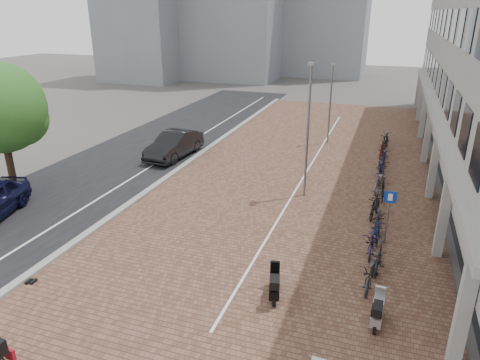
% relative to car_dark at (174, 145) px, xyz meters
% --- Properties ---
extents(ground, '(140.00, 140.00, 0.00)m').
position_rel_car_dark_xyz_m(ground, '(6.50, -11.77, -0.82)').
color(ground, '#474442').
rests_on(ground, ground).
extents(plaza_brick, '(14.50, 42.00, 0.04)m').
position_rel_car_dark_xyz_m(plaza_brick, '(8.50, 0.23, -0.81)').
color(plaza_brick, brown).
rests_on(plaza_brick, ground).
extents(street_asphalt, '(8.00, 50.00, 0.03)m').
position_rel_car_dark_xyz_m(street_asphalt, '(-2.50, 0.23, -0.82)').
color(street_asphalt, black).
rests_on(street_asphalt, ground).
extents(curb, '(0.35, 42.00, 0.14)m').
position_rel_car_dark_xyz_m(curb, '(1.40, 0.23, -0.75)').
color(curb, gray).
rests_on(curb, ground).
extents(lane_line, '(0.12, 44.00, 0.00)m').
position_rel_car_dark_xyz_m(lane_line, '(-0.50, 0.23, -0.80)').
color(lane_line, white).
rests_on(lane_line, street_asphalt).
extents(parking_line, '(0.10, 30.00, 0.00)m').
position_rel_car_dark_xyz_m(parking_line, '(8.70, 0.23, -0.79)').
color(parking_line, white).
rests_on(parking_line, plaza_brick).
extents(car_dark, '(2.09, 5.10, 1.64)m').
position_rel_car_dark_xyz_m(car_dark, '(0.00, 0.00, 0.00)').
color(car_dark, black).
rests_on(car_dark, ground).
extents(shoes, '(0.40, 0.34, 0.10)m').
position_rel_car_dark_xyz_m(shoes, '(1.78, -14.47, -0.77)').
color(shoes, black).
rests_on(shoes, ground).
extents(scooter_front, '(0.52, 1.48, 1.01)m').
position_rel_car_dark_xyz_m(scooter_front, '(13.28, -12.68, -0.32)').
color(scooter_front, '#A9A9AE').
rests_on(scooter_front, ground).
extents(scooter_mid, '(0.82, 1.58, 1.04)m').
position_rel_car_dark_xyz_m(scooter_mid, '(10.00, -12.39, -0.30)').
color(scooter_mid, black).
rests_on(scooter_mid, ground).
extents(parking_sign, '(0.48, 0.09, 2.31)m').
position_rel_car_dark_xyz_m(parking_sign, '(13.34, -7.45, 0.71)').
color(parking_sign, slate).
rests_on(parking_sign, ground).
extents(lamp_near, '(0.12, 0.12, 6.61)m').
position_rel_car_dark_xyz_m(lamp_near, '(9.26, -3.65, 2.48)').
color(lamp_near, slate).
rests_on(lamp_near, ground).
extents(lamp_far, '(0.12, 0.12, 5.51)m').
position_rel_car_dark_xyz_m(lamp_far, '(8.93, 6.41, 1.93)').
color(lamp_far, slate).
rests_on(lamp_far, ground).
extents(street_tree, '(4.59, 4.59, 6.67)m').
position_rel_car_dark_xyz_m(street_tree, '(-5.46, -7.64, 3.42)').
color(street_tree, '#382619').
rests_on(street_tree, ground).
extents(bike_row, '(1.16, 20.40, 1.05)m').
position_rel_car_dark_xyz_m(bike_row, '(12.90, -1.57, -0.30)').
color(bike_row, '#232228').
rests_on(bike_row, ground).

